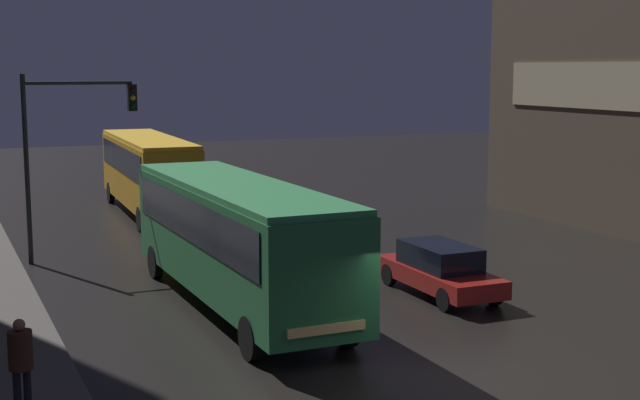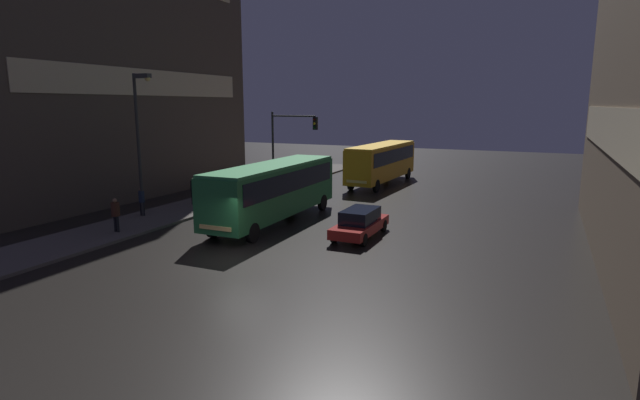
{
  "view_description": "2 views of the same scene",
  "coord_description": "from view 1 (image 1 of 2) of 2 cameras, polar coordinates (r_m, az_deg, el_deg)",
  "views": [
    {
      "loc": [
        -9.63,
        -15.22,
        6.39
      ],
      "look_at": [
        0.24,
        6.94,
        2.78
      ],
      "focal_mm": 50.0,
      "sensor_mm": 36.0,
      "label": 1
    },
    {
      "loc": [
        11.88,
        -17.65,
        6.71
      ],
      "look_at": [
        0.93,
        6.59,
        1.62
      ],
      "focal_mm": 28.0,
      "sensor_mm": 36.0,
      "label": 2
    }
  ],
  "objects": [
    {
      "name": "traffic_light_main",
      "position": [
        30.42,
        -15.94,
        4.07
      ],
      "size": [
        3.72,
        0.35,
        6.2
      ],
      "color": "#2D2D2D",
      "rests_on": "ground"
    },
    {
      "name": "bus_far",
      "position": [
        39.63,
        -10.95,
        2.09
      ],
      "size": [
        2.88,
        11.15,
        3.41
      ],
      "rotation": [
        0.0,
        0.0,
        3.09
      ],
      "color": "orange",
      "rests_on": "ground"
    },
    {
      "name": "car_taxi",
      "position": [
        25.51,
        7.65,
        -4.4
      ],
      "size": [
        1.76,
        4.57,
        1.46
      ],
      "rotation": [
        0.0,
        0.0,
        3.14
      ],
      "color": "maroon",
      "rests_on": "ground"
    },
    {
      "name": "ground_plane",
      "position": [
        19.11,
        7.99,
        -11.17
      ],
      "size": [
        120.0,
        120.0,
        0.0
      ],
      "primitive_type": "plane",
      "color": "black"
    },
    {
      "name": "bus_near",
      "position": [
        23.8,
        -5.34,
        -1.99
      ],
      "size": [
        2.69,
        11.44,
        3.39
      ],
      "rotation": [
        0.0,
        0.0,
        3.15
      ],
      "color": "#236B38",
      "rests_on": "ground"
    },
    {
      "name": "pedestrian_mid",
      "position": [
        17.15,
        -18.61,
        -9.46
      ],
      "size": [
        0.59,
        0.59,
        1.79
      ],
      "rotation": [
        0.0,
        0.0,
        5.82
      ],
      "color": "black",
      "rests_on": "sidewalk_left"
    }
  ]
}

